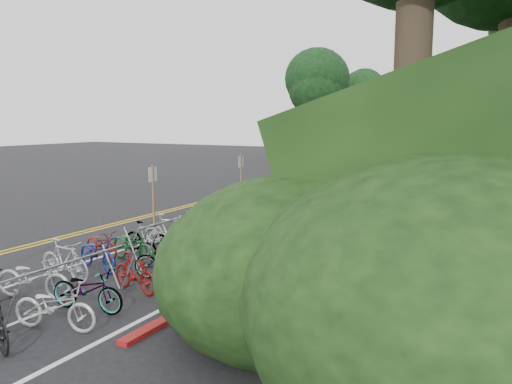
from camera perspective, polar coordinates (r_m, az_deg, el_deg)
ground at (r=14.87m, az=-25.93°, el=-8.14°), size 120.00×120.00×0.00m
road_markings at (r=21.77m, az=-2.82°, el=-2.31°), size 7.47×80.00×0.01m
red_curb at (r=21.44m, az=11.56°, el=-2.51°), size 0.25×28.00×0.10m
bike_rack_front at (r=11.21m, az=-20.86°, el=-8.80°), size 1.09×3.29×1.06m
bike_racks_rest at (r=23.14m, az=5.94°, el=0.41°), size 1.14×23.00×1.17m
signposts_rest at (r=24.97m, az=1.75°, el=2.35°), size 0.08×18.40×2.50m
bike_front at (r=15.36m, az=-17.23°, el=-5.65°), size 0.80×1.57×0.79m
bike_valet at (r=13.15m, az=-14.54°, el=-7.47°), size 3.31×10.05×1.05m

